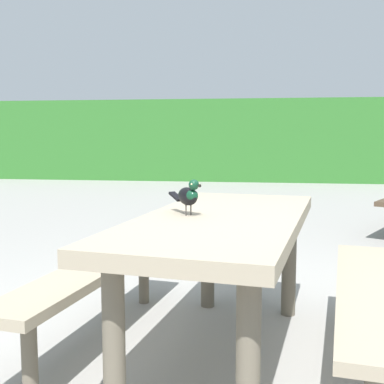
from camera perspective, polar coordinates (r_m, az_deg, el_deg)
The scene contains 4 objects.
ground_plane at distance 2.57m, azimuth 4.41°, elevation -19.74°, with size 60.00×60.00×0.00m, color gray.
hedge_wall at distance 13.03m, azimuth 7.68°, elevation 5.96°, with size 28.00×2.20×2.01m, color #2D6B28.
picnic_table_foreground at distance 2.51m, azimuth 3.53°, elevation -6.82°, with size 1.92×1.95×0.74m.
bird_grackle at distance 2.44m, azimuth -0.38°, elevation -0.36°, with size 0.20×0.24×0.18m.
Camera 1 is at (0.15, -2.30, 1.14)m, focal length 46.06 mm.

